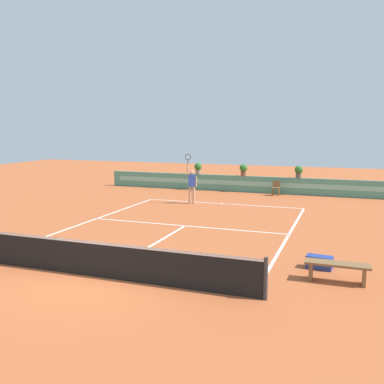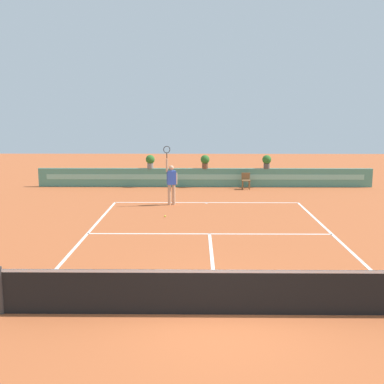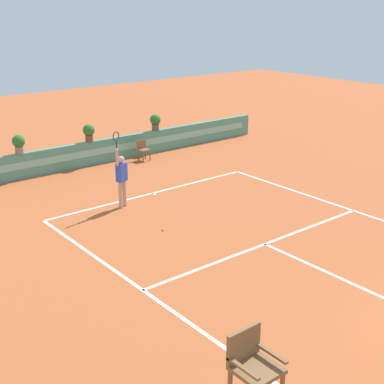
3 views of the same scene
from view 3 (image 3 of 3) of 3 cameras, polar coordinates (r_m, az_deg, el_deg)
name	(u,v)px [view 3 (image 3 of 3)]	position (r m, az deg, el deg)	size (l,w,h in m)	color
ground_plane	(275,249)	(15.10, 8.78, -5.95)	(60.00, 60.00, 0.00)	#B2562D
court_lines	(257,240)	(15.54, 6.84, -5.08)	(8.32, 11.94, 0.01)	white
back_wall_barrier	(90,153)	(22.77, -10.69, 4.01)	(18.00, 0.21, 1.00)	#4C8E7A
umpire_chair	(253,384)	(8.08, 6.40, -19.48)	(0.60, 0.60, 2.14)	brown
ball_kid_chair	(143,149)	(23.22, -5.16, 4.52)	(0.44, 0.44, 0.85)	brown
tennis_player	(122,177)	(17.71, -7.42, 1.62)	(0.59, 0.33, 2.58)	tan
tennis_ball_near_baseline	(163,230)	(16.09, -3.06, -3.97)	(0.07, 0.07, 0.07)	#CCE033
potted_plant_left	(19,143)	(21.38, -17.79, 4.95)	(0.48, 0.48, 0.72)	gray
potted_plant_centre	(89,132)	(22.56, -10.81, 6.25)	(0.48, 0.48, 0.72)	brown
potted_plant_right	(155,121)	(24.24, -3.88, 7.45)	(0.48, 0.48, 0.72)	#514C47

